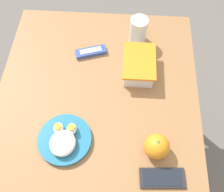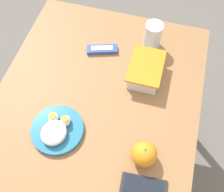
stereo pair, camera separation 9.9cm
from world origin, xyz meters
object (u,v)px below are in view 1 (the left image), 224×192
(orange_fruit, at_px, (157,146))
(candy_bar, at_px, (91,52))
(cell_phone, at_px, (162,178))
(drinking_glass, at_px, (138,30))
(rice_plate, at_px, (64,139))
(food_container, at_px, (139,66))

(orange_fruit, height_order, candy_bar, orange_fruit)
(orange_fruit, relative_size, cell_phone, 0.57)
(candy_bar, bearing_deg, drinking_glass, 113.91)
(candy_bar, xyz_separation_m, cell_phone, (0.51, 0.29, -0.00))
(rice_plate, relative_size, cell_phone, 1.24)
(orange_fruit, xyz_separation_m, drinking_glass, (-0.51, -0.07, 0.02))
(candy_bar, bearing_deg, rice_plate, -7.39)
(cell_phone, height_order, drinking_glass, drinking_glass)
(orange_fruit, distance_m, rice_plate, 0.32)
(orange_fruit, xyz_separation_m, rice_plate, (-0.01, -0.32, -0.02))
(rice_plate, bearing_deg, candy_bar, 172.61)
(cell_phone, bearing_deg, drinking_glass, -171.39)
(orange_fruit, height_order, rice_plate, orange_fruit)
(rice_plate, height_order, drinking_glass, drinking_glass)
(candy_bar, relative_size, cell_phone, 0.89)
(rice_plate, distance_m, drinking_glass, 0.55)
(cell_phone, bearing_deg, food_container, -168.87)
(cell_phone, bearing_deg, candy_bar, -150.51)
(rice_plate, bearing_deg, drinking_glass, 152.96)
(drinking_glass, bearing_deg, orange_fruit, 7.78)
(food_container, distance_m, candy_bar, 0.22)
(food_container, relative_size, rice_plate, 0.95)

